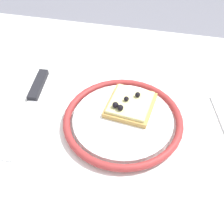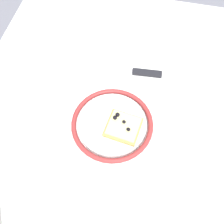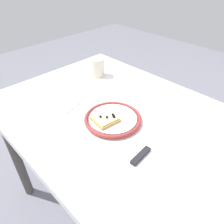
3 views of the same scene
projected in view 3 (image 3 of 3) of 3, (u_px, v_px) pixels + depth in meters
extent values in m
plane|color=slate|center=(118.00, 209.00, 1.30)|extent=(6.00, 6.00, 0.00)
cube|color=white|center=(121.00, 119.00, 0.88)|extent=(1.10, 0.77, 0.04)
cylinder|color=#4C4742|center=(16.00, 156.00, 1.19)|extent=(0.05, 0.05, 0.68)
cylinder|color=#4C4742|center=(102.00, 108.00, 1.56)|extent=(0.05, 0.05, 0.68)
cylinder|color=white|center=(112.00, 119.00, 0.84)|extent=(0.19, 0.19, 0.02)
torus|color=maroon|center=(112.00, 118.00, 0.84)|extent=(0.22, 0.22, 0.01)
cube|color=tan|center=(105.00, 119.00, 0.81)|extent=(0.09, 0.10, 0.01)
cube|color=beige|center=(105.00, 118.00, 0.81)|extent=(0.08, 0.09, 0.01)
sphere|color=black|center=(113.00, 115.00, 0.81)|extent=(0.01, 0.01, 0.01)
sphere|color=black|center=(100.00, 116.00, 0.80)|extent=(0.01, 0.01, 0.01)
sphere|color=black|center=(114.00, 116.00, 0.80)|extent=(0.01, 0.01, 0.01)
sphere|color=black|center=(107.00, 117.00, 0.80)|extent=(0.01, 0.01, 0.01)
cube|color=silver|center=(160.00, 137.00, 0.76)|extent=(0.03, 0.15, 0.00)
cube|color=black|center=(141.00, 156.00, 0.69)|extent=(0.03, 0.09, 0.01)
cube|color=silver|center=(74.00, 107.00, 0.91)|extent=(0.04, 0.11, 0.00)
cube|color=silver|center=(91.00, 93.00, 1.00)|extent=(0.03, 0.04, 0.00)
cylinder|color=beige|center=(97.00, 67.00, 1.13)|extent=(0.07, 0.07, 0.10)
cube|color=white|center=(14.00, 106.00, 0.92)|extent=(0.17, 0.15, 0.00)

